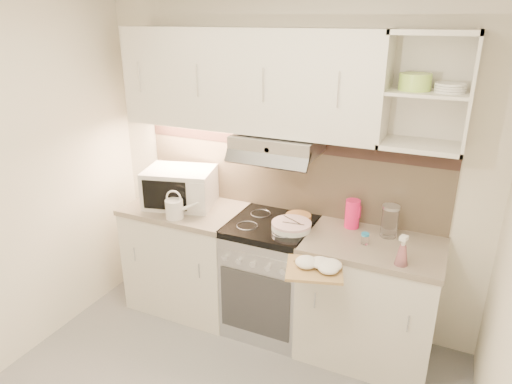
# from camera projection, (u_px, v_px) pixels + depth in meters

# --- Properties ---
(room_shell) EXTENTS (3.04, 2.84, 2.52)m
(room_shell) POSITION_uv_depth(u_px,v_px,m) (220.00, 153.00, 2.46)
(room_shell) COLOR white
(room_shell) RESTS_ON ground
(base_cabinet_left) EXTENTS (0.90, 0.60, 0.86)m
(base_cabinet_left) POSITION_uv_depth(u_px,v_px,m) (188.00, 258.00, 3.81)
(base_cabinet_left) COLOR silver
(base_cabinet_left) RESTS_ON ground
(worktop_left) EXTENTS (0.92, 0.62, 0.04)m
(worktop_left) POSITION_uv_depth(u_px,v_px,m) (185.00, 209.00, 3.65)
(worktop_left) COLOR gray
(worktop_left) RESTS_ON base_cabinet_left
(base_cabinet_right) EXTENTS (0.90, 0.60, 0.86)m
(base_cabinet_right) POSITION_uv_depth(u_px,v_px,m) (368.00, 302.00, 3.22)
(base_cabinet_right) COLOR silver
(base_cabinet_right) RESTS_ON ground
(worktop_right) EXTENTS (0.92, 0.62, 0.04)m
(worktop_right) POSITION_uv_depth(u_px,v_px,m) (374.00, 245.00, 3.06)
(worktop_right) COLOR gray
(worktop_right) RESTS_ON base_cabinet_right
(electric_range) EXTENTS (0.60, 0.60, 0.90)m
(electric_range) POSITION_uv_depth(u_px,v_px,m) (271.00, 276.00, 3.51)
(electric_range) COLOR #B7B7BC
(electric_range) RESTS_ON ground
(microwave) EXTENTS (0.61, 0.51, 0.30)m
(microwave) POSITION_uv_depth(u_px,v_px,m) (180.00, 187.00, 3.62)
(microwave) COLOR silver
(microwave) RESTS_ON worktop_left
(watering_can) EXTENTS (0.26, 0.14, 0.22)m
(watering_can) POSITION_uv_depth(u_px,v_px,m) (175.00, 208.00, 3.40)
(watering_can) COLOR silver
(watering_can) RESTS_ON worktop_left
(plate_stack) EXTENTS (0.28, 0.28, 0.06)m
(plate_stack) POSITION_uv_depth(u_px,v_px,m) (291.00, 226.00, 3.24)
(plate_stack) COLOR white
(plate_stack) RESTS_ON electric_range
(bread_loaf) EXTENTS (0.19, 0.19, 0.05)m
(bread_loaf) POSITION_uv_depth(u_px,v_px,m) (298.00, 218.00, 3.38)
(bread_loaf) COLOR #B3753E
(bread_loaf) RESTS_ON electric_range
(pink_pitcher) EXTENTS (0.11, 0.10, 0.21)m
(pink_pitcher) POSITION_uv_depth(u_px,v_px,m) (352.00, 214.00, 3.25)
(pink_pitcher) COLOR #FF1A61
(pink_pitcher) RESTS_ON worktop_right
(glass_jar) EXTENTS (0.12, 0.12, 0.23)m
(glass_jar) POSITION_uv_depth(u_px,v_px,m) (390.00, 221.00, 3.11)
(glass_jar) COLOR silver
(glass_jar) RESTS_ON worktop_right
(spice_jar) EXTENTS (0.05, 0.05, 0.08)m
(spice_jar) POSITION_uv_depth(u_px,v_px,m) (365.00, 238.00, 3.03)
(spice_jar) COLOR white
(spice_jar) RESTS_ON worktop_right
(spray_bottle) EXTENTS (0.08, 0.08, 0.21)m
(spray_bottle) POSITION_uv_depth(u_px,v_px,m) (402.00, 252.00, 2.76)
(spray_bottle) COLOR pink
(spray_bottle) RESTS_ON worktop_right
(cutting_board) EXTENTS (0.42, 0.39, 0.02)m
(cutting_board) POSITION_uv_depth(u_px,v_px,m) (314.00, 269.00, 2.80)
(cutting_board) COLOR tan
(cutting_board) RESTS_ON base_cabinet_right
(dish_towel) EXTENTS (0.30, 0.27, 0.07)m
(dish_towel) POSITION_uv_depth(u_px,v_px,m) (316.00, 263.00, 2.78)
(dish_towel) COLOR white
(dish_towel) RESTS_ON cutting_board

